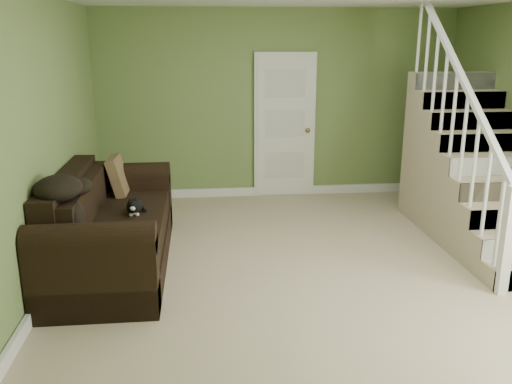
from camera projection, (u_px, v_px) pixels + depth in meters
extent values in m
cube|color=tan|center=(315.00, 272.00, 5.29)|extent=(5.00, 5.50, 0.01)
cube|color=olive|center=(277.00, 105.00, 7.56)|extent=(5.00, 0.04, 2.60)
cube|color=olive|center=(459.00, 260.00, 2.31)|extent=(5.00, 0.04, 2.60)
cube|color=olive|center=(36.00, 146.00, 4.69)|extent=(0.04, 5.50, 2.60)
cube|color=white|center=(277.00, 191.00, 7.88)|extent=(5.00, 0.04, 0.12)
cube|color=white|center=(55.00, 277.00, 5.03)|extent=(0.04, 5.50, 0.12)
cube|color=white|center=(285.00, 126.00, 7.62)|extent=(0.86, 0.05, 2.02)
cube|color=white|center=(285.00, 127.00, 7.60)|extent=(0.78, 0.04, 1.96)
sphere|color=olive|center=(308.00, 130.00, 7.61)|extent=(0.07, 0.07, 0.07)
cylinder|color=white|center=(499.00, 219.00, 4.82)|extent=(0.04, 0.04, 0.90)
cylinder|color=white|center=(487.00, 189.00, 5.02)|extent=(0.04, 0.04, 0.90)
cube|color=tan|center=(509.00, 233.00, 5.48)|extent=(1.00, 0.27, 0.60)
cylinder|color=white|center=(475.00, 162.00, 5.23)|extent=(0.04, 0.04, 0.90)
cube|color=tan|center=(496.00, 216.00, 5.71)|extent=(1.00, 0.27, 0.80)
cylinder|color=white|center=(464.00, 137.00, 5.43)|extent=(0.04, 0.04, 0.90)
cube|color=tan|center=(484.00, 199.00, 5.94)|extent=(1.00, 0.27, 1.00)
cylinder|color=white|center=(454.00, 113.00, 5.63)|extent=(0.04, 0.04, 0.90)
cube|color=tan|center=(473.00, 184.00, 6.17)|extent=(1.00, 0.27, 1.20)
cylinder|color=white|center=(444.00, 91.00, 5.84)|extent=(0.04, 0.04, 0.90)
cube|color=tan|center=(463.00, 170.00, 6.40)|extent=(1.00, 0.27, 1.40)
cylinder|color=white|center=(435.00, 71.00, 6.04)|extent=(0.04, 0.04, 0.90)
cube|color=tan|center=(454.00, 157.00, 6.63)|extent=(1.00, 0.27, 1.60)
cylinder|color=white|center=(427.00, 52.00, 6.24)|extent=(0.04, 0.04, 0.90)
cube|color=tan|center=(445.00, 145.00, 6.86)|extent=(1.00, 0.27, 1.80)
cylinder|color=white|center=(420.00, 34.00, 6.45)|extent=(0.04, 0.04, 0.90)
cube|color=white|center=(507.00, 241.00, 4.71)|extent=(0.09, 0.09, 1.00)
cube|color=white|center=(458.00, 69.00, 5.51)|extent=(0.06, 2.46, 1.84)
cube|color=black|center=(115.00, 252.00, 5.43)|extent=(1.03, 2.39, 0.27)
cube|color=black|center=(124.00, 228.00, 5.37)|extent=(0.78, 1.80, 0.24)
cube|color=black|center=(94.00, 279.00, 4.37)|extent=(1.03, 0.27, 0.67)
cube|color=black|center=(127.00, 202.00, 6.39)|extent=(1.03, 0.27, 0.67)
cylinder|color=black|center=(90.00, 240.00, 4.27)|extent=(1.03, 0.27, 0.27)
cylinder|color=black|center=(125.00, 174.00, 6.30)|extent=(1.03, 0.27, 0.27)
cube|color=black|center=(69.00, 209.00, 5.26)|extent=(0.22, 1.84, 0.68)
cube|color=black|center=(86.00, 200.00, 5.26)|extent=(0.15, 1.78, 0.38)
cube|color=black|center=(105.00, 209.00, 6.36)|extent=(0.53, 0.53, 0.54)
cylinder|color=silver|center=(95.00, 179.00, 6.20)|extent=(0.06, 0.06, 0.20)
cylinder|color=#2A5BA5|center=(95.00, 179.00, 6.20)|extent=(0.07, 0.07, 0.05)
cylinder|color=white|center=(94.00, 170.00, 6.17)|extent=(0.03, 0.03, 0.03)
cylinder|color=silver|center=(108.00, 178.00, 6.25)|extent=(0.06, 0.06, 0.20)
cylinder|color=#2A5BA5|center=(108.00, 178.00, 6.25)|extent=(0.07, 0.07, 0.05)
cylinder|color=white|center=(107.00, 168.00, 6.21)|extent=(0.03, 0.03, 0.03)
cylinder|color=silver|center=(104.00, 176.00, 6.34)|extent=(0.06, 0.06, 0.20)
cylinder|color=#2A5BA5|center=(104.00, 176.00, 6.34)|extent=(0.07, 0.07, 0.05)
cylinder|color=white|center=(103.00, 166.00, 6.31)|extent=(0.03, 0.03, 0.03)
cylinder|color=silver|center=(95.00, 177.00, 6.32)|extent=(0.06, 0.06, 0.20)
cylinder|color=#2A5BA5|center=(95.00, 177.00, 6.32)|extent=(0.07, 0.07, 0.05)
cylinder|color=white|center=(94.00, 167.00, 6.28)|extent=(0.03, 0.03, 0.03)
ellipsoid|color=black|center=(135.00, 206.00, 5.41)|extent=(0.16, 0.28, 0.15)
ellipsoid|color=white|center=(134.00, 211.00, 5.36)|extent=(0.09, 0.12, 0.08)
sphere|color=black|center=(133.00, 205.00, 5.26)|extent=(0.10, 0.10, 0.10)
ellipsoid|color=white|center=(132.00, 208.00, 5.22)|extent=(0.05, 0.04, 0.05)
cone|color=black|center=(129.00, 200.00, 5.25)|extent=(0.04, 0.04, 0.05)
cone|color=black|center=(135.00, 200.00, 5.25)|extent=(0.04, 0.04, 0.05)
cylinder|color=black|center=(144.00, 208.00, 5.54)|extent=(0.09, 0.21, 0.03)
ellipsoid|color=yellow|center=(110.00, 233.00, 4.80)|extent=(0.16, 0.17, 0.05)
cube|color=#442A1B|center=(118.00, 176.00, 6.06)|extent=(0.22, 0.43, 0.44)
ellipsoid|color=black|center=(58.00, 188.00, 4.59)|extent=(0.50, 0.60, 0.21)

